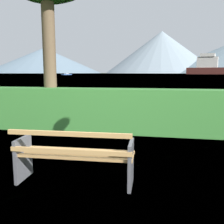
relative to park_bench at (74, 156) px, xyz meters
name	(u,v)px	position (x,y,z in m)	size (l,w,h in m)	color
ground_plane	(76,182)	(0.00, 0.06, -0.43)	(1400.00, 1400.00, 0.00)	#567A38
water_surface	(160,74)	(0.00, 307.06, -0.43)	(620.00, 620.00, 0.00)	slate
park_bench	(74,156)	(0.00, 0.00, 0.00)	(1.80, 0.63, 0.87)	tan
hedge_row	(115,111)	(0.00, 3.45, 0.19)	(10.03, 0.72, 1.23)	#387A33
tender_far	(67,74)	(-63.81, 165.96, -0.05)	(5.63, 8.35, 1.01)	#335693
distant_hills	(195,54)	(71.21, 577.38, 40.43)	(821.92, 419.84, 89.76)	slate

